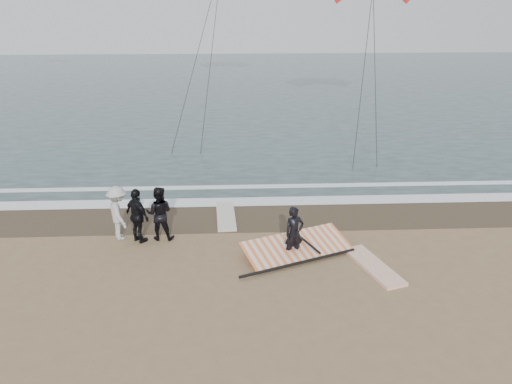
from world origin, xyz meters
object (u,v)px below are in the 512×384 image
man_main (294,233)px  board_cream (226,216)px  board_white (373,266)px  sail_rig (294,247)px

man_main → board_cream: bearing=104.1°
board_white → board_cream: (-4.62, 3.95, 0.00)m
man_main → sail_rig: (0.06, 0.38, -0.69)m
man_main → board_white: size_ratio=0.68×
man_main → sail_rig: size_ratio=0.46×
board_cream → sail_rig: size_ratio=0.67×
board_white → sail_rig: bearing=137.0°
man_main → sail_rig: man_main is taller
board_white → sail_rig: size_ratio=0.67×
board_cream → sail_rig: 3.63m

